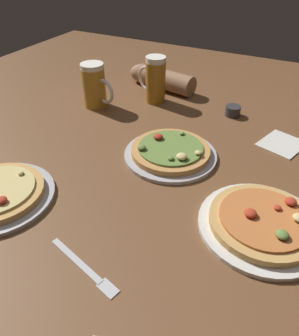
{
  "coord_description": "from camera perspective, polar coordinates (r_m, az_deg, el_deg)",
  "views": [
    {
      "loc": [
        0.34,
        -0.66,
        0.57
      ],
      "look_at": [
        0.0,
        0.0,
        0.02
      ],
      "focal_mm": 34.74,
      "sensor_mm": 36.0,
      "label": 1
    }
  ],
  "objects": [
    {
      "name": "diner_arm",
      "position": [
        1.47,
        1.7,
        15.48
      ],
      "size": [
        0.32,
        0.13,
        0.08
      ],
      "color": "#936B4C",
      "rests_on": "ground_plane"
    },
    {
      "name": "beer_mug_amber",
      "position": [
        1.32,
        0.92,
        15.23
      ],
      "size": [
        0.14,
        0.08,
        0.18
      ],
      "color": "#9E6619",
      "rests_on": "ground_plane"
    },
    {
      "name": "pizza_plate_far",
      "position": [
        1.0,
        3.69,
        2.81
      ],
      "size": [
        0.28,
        0.28,
        0.05
      ],
      "color": "#B2B2B7",
      "rests_on": "ground_plane"
    },
    {
      "name": "ramekin_sauce",
      "position": [
        1.27,
        14.41,
        9.7
      ],
      "size": [
        0.06,
        0.06,
        0.04
      ],
      "primitive_type": "cylinder",
      "color": "#333338",
      "rests_on": "ground_plane"
    },
    {
      "name": "pizza_plate_side",
      "position": [
        0.81,
        19.25,
        -9.04
      ],
      "size": [
        0.3,
        0.3,
        0.05
      ],
      "color": "silver",
      "rests_on": "ground_plane"
    },
    {
      "name": "napkin_folded",
      "position": [
        1.15,
        22.24,
        4.02
      ],
      "size": [
        0.16,
        0.17,
        0.01
      ],
      "primitive_type": "cube",
      "rotation": [
        0.0,
        0.0,
        -0.32
      ],
      "color": "silver",
      "rests_on": "ground_plane"
    },
    {
      "name": "ground_plane",
      "position": [
        0.94,
        0.0,
        -1.71
      ],
      "size": [
        2.4,
        2.4,
        0.03
      ],
      "primitive_type": "cube",
      "color": "brown"
    },
    {
      "name": "fork_left",
      "position": [
        0.72,
        -11.24,
        -16.69
      ],
      "size": [
        0.2,
        0.07,
        0.01
      ],
      "color": "silver",
      "rests_on": "ground_plane"
    },
    {
      "name": "beer_mug_dark",
      "position": [
        1.3,
        -9.59,
        14.02
      ],
      "size": [
        0.15,
        0.09,
        0.17
      ],
      "color": "#B27A23",
      "rests_on": "ground_plane"
    }
  ]
}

